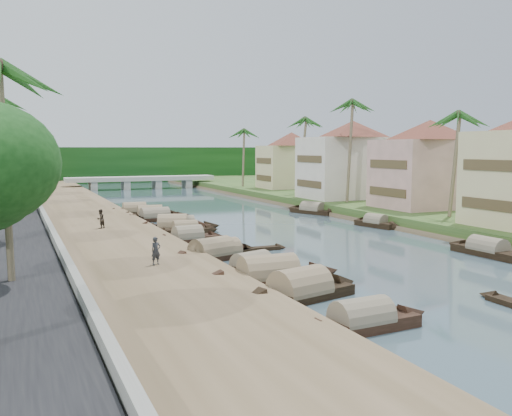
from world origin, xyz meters
name	(u,v)px	position (x,y,z in m)	size (l,w,h in m)	color
ground	(340,251)	(0.00, 0.00, 0.00)	(220.00, 220.00, 0.00)	#3D525C
left_bank	(90,224)	(-16.00, 20.00, 0.40)	(10.00, 180.00, 0.80)	brown
right_bank	(388,208)	(19.00, 20.00, 0.60)	(16.00, 180.00, 1.20)	#2A491D
retaining_wall	(43,217)	(-20.20, 20.00, 1.35)	(0.40, 180.00, 1.10)	slate
treeline	(116,164)	(0.00, 100.00, 4.00)	(120.00, 14.00, 8.00)	#0F350E
bridge	(141,180)	(0.00, 72.00, 1.72)	(28.00, 4.00, 2.40)	#A7A79C
building_mid	(429,163)	(19.99, 14.00, 6.13)	(14.11, 14.11, 9.70)	#E5AAA2
building_far	(352,159)	(18.99, 28.00, 6.38)	(15.59, 15.59, 10.20)	silver
building_distant	(291,160)	(19.99, 48.00, 5.88)	(12.62, 12.62, 9.20)	beige
sampan_0	(362,321)	(-9.26, -16.79, 0.41)	(7.50, 2.03, 1.99)	black
sampan_1	(300,291)	(-9.33, -11.26, 0.42)	(8.64, 4.05, 2.47)	black
sampan_2	(268,276)	(-9.32, -7.29, 0.42)	(9.54, 2.28, 2.47)	black
sampan_3	(252,267)	(-9.24, -4.58, 0.41)	(6.95, 3.75, 1.90)	black
sampan_4	(212,254)	(-10.13, 0.51, 0.42)	(8.31, 4.52, 2.32)	black
sampan_5	(224,252)	(-9.12, 0.74, 0.41)	(6.31, 3.24, 2.00)	black
sampan_6	(188,238)	(-9.62, 8.14, 0.41)	(6.89, 2.30, 2.05)	black
sampan_7	(185,230)	(-8.53, 12.64, 0.40)	(6.44, 1.64, 1.77)	black
sampan_8	(173,227)	(-9.08, 14.96, 0.42)	(8.14, 4.39, 2.44)	black
sampan_9	(179,227)	(-8.41, 15.07, 0.41)	(8.22, 2.29, 2.07)	black
sampan_10	(153,217)	(-8.98, 23.32, 0.41)	(7.47, 2.55, 2.05)	black
sampan_11	(150,215)	(-8.91, 25.21, 0.42)	(7.90, 2.58, 2.23)	black
sampan_12	(155,217)	(-8.82, 23.27, 0.41)	(8.84, 2.34, 2.09)	black
sampan_13	(135,211)	(-9.69, 29.88, 0.41)	(7.83, 2.09, 2.14)	black
sampan_14	(488,250)	(8.76, -5.99, 0.41)	(1.84, 8.06, 1.98)	black
sampan_15	(376,223)	(10.26, 9.94, 0.40)	(2.59, 6.63, 1.80)	black
sampan_16	(313,210)	(10.15, 22.69, 0.41)	(4.37, 8.37, 2.06)	black
canoe_1	(258,249)	(-5.71, 2.53, 0.10)	(4.77, 0.80, 0.77)	black
canoe_2	(151,221)	(-9.34, 22.89, 0.10)	(6.28, 2.20, 0.91)	black
palm_1	(454,116)	(16.00, 5.89, 10.84)	(3.20, 3.20, 11.42)	#76674E
palm_2	(349,104)	(15.00, 22.66, 13.11)	(3.20, 3.20, 13.79)	#76674E
palm_3	(301,120)	(16.00, 37.11, 11.78)	(3.20, 3.20, 12.39)	#76674E
palm_4	(2,71)	(-23.00, -7.26, 11.38)	(3.20, 3.20, 11.78)	#76674E
palm_6	(18,127)	(-22.00, 28.18, 10.01)	(3.20, 3.20, 10.36)	#76674E
palm_7	(243,131)	(14.00, 54.59, 10.64)	(3.20, 3.20, 11.22)	#76674E
palm_8	(25,118)	(-20.50, 60.09, 12.45)	(3.20, 3.20, 12.89)	#76674E
tree_4	(0,160)	(-24.00, 37.79, 6.42)	(4.96, 4.96, 7.14)	#423126
tree_5	(1,156)	(-24.00, 51.09, 6.74)	(5.33, 5.33, 7.61)	#423126
tree_6	(368,159)	(24.00, 31.64, 6.26)	(5.04, 5.04, 7.22)	#423126
person_near	(156,251)	(-14.98, -3.40, 1.64)	(0.61, 0.40, 1.68)	#2A2D33
person_far	(100,219)	(-15.81, 13.89, 1.64)	(0.82, 0.64, 1.68)	#2E2720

